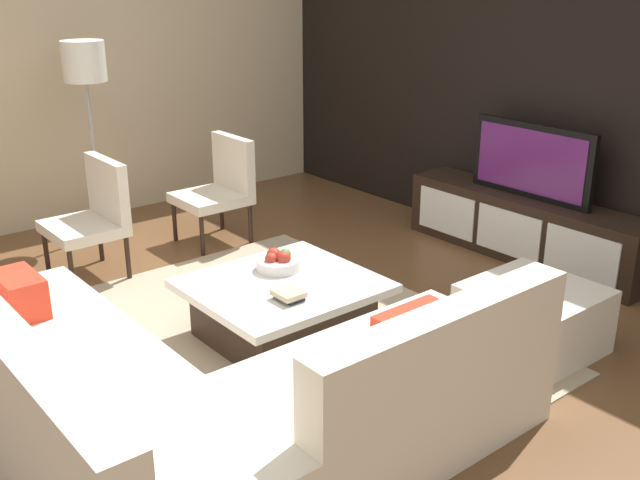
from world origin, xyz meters
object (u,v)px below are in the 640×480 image
at_px(ottoman, 533,318).
at_px(fruit_bowl, 278,262).
at_px(book_stack, 289,295).
at_px(media_console, 525,227).
at_px(accent_chair_far, 221,184).
at_px(television, 532,161).
at_px(sectional_couch, 194,395).
at_px(coffee_table, 283,309).
at_px(accent_chair_near, 94,211).
at_px(floor_lamp, 85,72).

xyz_separation_m(ottoman, fruit_bowl, (-1.23, -0.98, 0.23)).
distance_m(ottoman, book_stack, 1.48).
bearing_deg(media_console, accent_chair_far, -138.87).
distance_m(television, sectional_couch, 3.36).
bearing_deg(media_console, book_stack, -87.07).
relative_size(coffee_table, fruit_bowl, 3.85).
bearing_deg(accent_chair_near, coffee_table, 14.94).
bearing_deg(floor_lamp, accent_chair_far, 45.59).
xyz_separation_m(ottoman, accent_chair_far, (-2.81, -0.41, 0.29)).
bearing_deg(floor_lamp, book_stack, -0.75).
xyz_separation_m(sectional_couch, accent_chair_near, (-2.34, 0.54, 0.21)).
height_order(media_console, accent_chair_near, accent_chair_near).
bearing_deg(coffee_table, book_stack, -28.50).
distance_m(fruit_bowl, accent_chair_far, 1.68).
relative_size(media_console, coffee_table, 1.91).
bearing_deg(floor_lamp, media_console, 42.47).
xyz_separation_m(coffee_table, accent_chair_far, (-1.76, 0.67, 0.28)).
height_order(television, floor_lamp, floor_lamp).
relative_size(coffee_table, book_stack, 6.29).
bearing_deg(television, sectional_couch, -80.84).
xyz_separation_m(floor_lamp, accent_chair_far, (0.74, 0.76, -0.90)).
distance_m(floor_lamp, book_stack, 2.89).
height_order(media_console, floor_lamp, floor_lamp).
distance_m(accent_chair_near, ottoman, 3.17).
distance_m(coffee_table, accent_chair_far, 1.91).
relative_size(television, accent_chair_far, 1.22).
bearing_deg(media_console, television, 90.00).
height_order(ottoman, accent_chair_far, accent_chair_far).
bearing_deg(media_console, accent_chair_near, -123.47).
xyz_separation_m(television, book_stack, (0.12, -2.42, -0.38)).
xyz_separation_m(accent_chair_near, accent_chair_far, (-0.05, 1.12, -0.00)).
xyz_separation_m(accent_chair_near, ottoman, (2.77, 1.53, -0.29)).
distance_m(accent_chair_near, fruit_bowl, 1.63).
height_order(media_console, television, television).
xyz_separation_m(sectional_couch, fruit_bowl, (-0.81, 1.09, 0.15)).
distance_m(sectional_couch, accent_chair_near, 2.41).
distance_m(television, coffee_table, 2.37).
height_order(ottoman, fruit_bowl, fruit_bowl).
bearing_deg(floor_lamp, ottoman, 18.17).
distance_m(accent_chair_near, floor_lamp, 1.24).
bearing_deg(coffee_table, ottoman, 45.76).
relative_size(television, ottoman, 1.51).
distance_m(television, accent_chair_far, 2.49).
xyz_separation_m(floor_lamp, fruit_bowl, (2.32, 0.19, -0.95)).
bearing_deg(accent_chair_near, accent_chair_far, 92.79).
distance_m(accent_chair_near, book_stack, 1.97).
bearing_deg(coffee_table, media_console, 87.51).
relative_size(floor_lamp, book_stack, 9.52).
relative_size(coffee_table, floor_lamp, 0.66).
height_order(floor_lamp, ottoman, floor_lamp).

